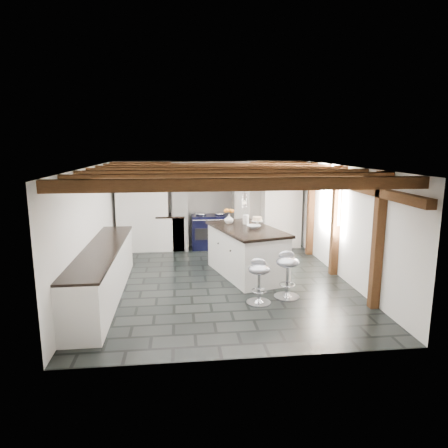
{
  "coord_description": "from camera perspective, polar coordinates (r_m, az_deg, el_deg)",
  "views": [
    {
      "loc": [
        -0.81,
        -7.64,
        2.7
      ],
      "look_at": [
        0.1,
        0.4,
        1.1
      ],
      "focal_mm": 32.0,
      "sensor_mm": 36.0,
      "label": 1
    }
  ],
  "objects": [
    {
      "name": "range_cooker",
      "position": [
        10.59,
        -1.92,
        -1.0
      ],
      "size": [
        1.0,
        0.63,
        0.99
      ],
      "color": "black",
      "rests_on": "ground"
    },
    {
      "name": "ground",
      "position": [
        8.15,
        -0.39,
        -8.17
      ],
      "size": [
        6.0,
        6.0,
        0.0
      ],
      "primitive_type": "plane",
      "color": "black",
      "rests_on": "ground"
    },
    {
      "name": "room_shell",
      "position": [
        9.21,
        -5.1,
        0.91
      ],
      "size": [
        6.0,
        6.03,
        6.0
      ],
      "color": "white",
      "rests_on": "ground"
    },
    {
      "name": "kitchen_island",
      "position": [
        8.41,
        3.19,
        -3.86
      ],
      "size": [
        1.59,
        2.27,
        1.36
      ],
      "rotation": [
        0.0,
        0.0,
        0.27
      ],
      "color": "white",
      "rests_on": "ground"
    },
    {
      "name": "bar_stool_far",
      "position": [
        6.93,
        5.05,
        -7.44
      ],
      "size": [
        0.51,
        0.51,
        0.79
      ],
      "rotation": [
        0.0,
        0.0,
        -0.4
      ],
      "color": "silver",
      "rests_on": "ground"
    },
    {
      "name": "bar_stool_near",
      "position": [
        7.24,
        9.02,
        -6.43
      ],
      "size": [
        0.46,
        0.46,
        0.85
      ],
      "rotation": [
        0.0,
        0.0,
        0.09
      ],
      "color": "silver",
      "rests_on": "ground"
    }
  ]
}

